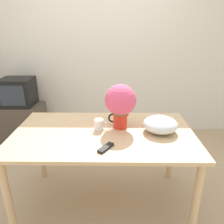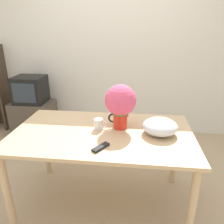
# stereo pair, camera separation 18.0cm
# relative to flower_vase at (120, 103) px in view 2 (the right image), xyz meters

# --- Properties ---
(ground_plane) EXTENTS (12.00, 12.00, 0.00)m
(ground_plane) POSITION_rel_flower_vase_xyz_m (-0.26, -0.04, -1.00)
(ground_plane) COLOR tan
(wall_back) EXTENTS (8.00, 0.05, 2.60)m
(wall_back) POSITION_rel_flower_vase_xyz_m (-0.26, 1.60, 0.30)
(wall_back) COLOR silver
(wall_back) RESTS_ON ground_plane
(table) EXTENTS (1.55, 0.90, 0.77)m
(table) POSITION_rel_flower_vase_xyz_m (-0.15, -0.10, -0.32)
(table) COLOR tan
(table) RESTS_ON ground_plane
(flower_vase) EXTENTS (0.27, 0.27, 0.39)m
(flower_vase) POSITION_rel_flower_vase_xyz_m (0.00, 0.00, 0.00)
(flower_vase) COLOR red
(flower_vase) RESTS_ON table
(coffee_mug) EXTENTS (0.11, 0.08, 0.10)m
(coffee_mug) POSITION_rel_flower_vase_xyz_m (-0.18, -0.05, -0.18)
(coffee_mug) COLOR white
(coffee_mug) RESTS_ON table
(white_bowl) EXTENTS (0.29, 0.29, 0.13)m
(white_bowl) POSITION_rel_flower_vase_xyz_m (0.34, -0.08, -0.16)
(white_bowl) COLOR silver
(white_bowl) RESTS_ON table
(remote_control) EXTENTS (0.12, 0.15, 0.02)m
(remote_control) POSITION_rel_flower_vase_xyz_m (-0.11, -0.38, -0.22)
(remote_control) COLOR black
(remote_control) RESTS_ON table
(tv_stand) EXTENTS (0.63, 0.40, 0.55)m
(tv_stand) POSITION_rel_flower_vase_xyz_m (-1.43, 1.20, -0.72)
(tv_stand) COLOR #4C4238
(tv_stand) RESTS_ON ground_plane
(tv_set) EXTENTS (0.43, 0.39, 0.39)m
(tv_set) POSITION_rel_flower_vase_xyz_m (-1.43, 1.20, -0.25)
(tv_set) COLOR black
(tv_set) RESTS_ON tv_stand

